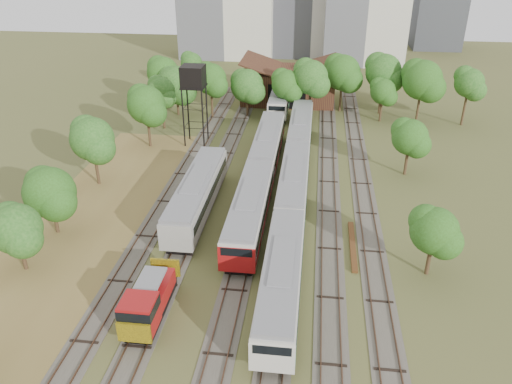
# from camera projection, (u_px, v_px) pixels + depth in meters

# --- Properties ---
(ground) EXTENTS (240.00, 240.00, 0.00)m
(ground) POSITION_uv_depth(u_px,v_px,m) (253.00, 318.00, 38.93)
(ground) COLOR #475123
(ground) RESTS_ON ground
(dry_grass_patch) EXTENTS (14.00, 60.00, 0.04)m
(dry_grass_patch) POSITION_uv_depth(u_px,v_px,m) (78.00, 246.00, 47.92)
(dry_grass_patch) COLOR brown
(dry_grass_patch) RESTS_ON ground
(tracks) EXTENTS (24.60, 80.00, 0.19)m
(tracks) POSITION_uv_depth(u_px,v_px,m) (274.00, 179.00, 61.02)
(tracks) COLOR #4C473D
(tracks) RESTS_ON ground
(railcar_red_set) EXTENTS (3.25, 34.58, 4.02)m
(railcar_red_set) POSITION_uv_depth(u_px,v_px,m) (260.00, 174.00, 57.38)
(railcar_red_set) COLOR black
(railcar_red_set) RESTS_ON ground
(railcar_green_set) EXTENTS (3.09, 52.08, 3.82)m
(railcar_green_set) POSITION_uv_depth(u_px,v_px,m) (294.00, 184.00, 55.42)
(railcar_green_set) COLOR black
(railcar_green_set) RESTS_ON ground
(railcar_rear) EXTENTS (3.06, 16.08, 3.78)m
(railcar_rear) POSITION_uv_depth(u_px,v_px,m) (281.00, 98.00, 84.33)
(railcar_rear) COLOR black
(railcar_rear) RESTS_ON ground
(shunter_locomotive) EXTENTS (2.54, 8.10, 3.32)m
(shunter_locomotive) POSITION_uv_depth(u_px,v_px,m) (148.00, 303.00, 38.13)
(shunter_locomotive) COLOR black
(shunter_locomotive) RESTS_ON ground
(old_grey_coach) EXTENTS (3.21, 18.00, 3.97)m
(old_grey_coach) POSITION_uv_depth(u_px,v_px,m) (197.00, 194.00, 52.87)
(old_grey_coach) COLOR black
(old_grey_coach) RESTS_ON ground
(water_tower) EXTENTS (3.20, 3.20, 11.06)m
(water_tower) POSITION_uv_depth(u_px,v_px,m) (193.00, 79.00, 67.39)
(water_tower) COLOR black
(water_tower) RESTS_ON ground
(rail_pile_far) EXTENTS (0.53, 8.51, 0.28)m
(rail_pile_far) POSITION_uv_depth(u_px,v_px,m) (353.00, 246.00, 47.77)
(rail_pile_far) COLOR brown
(rail_pile_far) RESTS_ON ground
(maintenance_shed) EXTENTS (16.45, 11.55, 7.58)m
(maintenance_shed) POSITION_uv_depth(u_px,v_px,m) (289.00, 84.00, 88.80)
(maintenance_shed) COLOR #391914
(maintenance_shed) RESTS_ON ground
(tree_band_left) EXTENTS (8.01, 75.38, 8.78)m
(tree_band_left) POSITION_uv_depth(u_px,v_px,m) (114.00, 132.00, 60.55)
(tree_band_left) COLOR #382616
(tree_band_left) RESTS_ON ground
(tree_band_far) EXTENTS (50.72, 11.27, 9.83)m
(tree_band_far) POSITION_uv_depth(u_px,v_px,m) (312.00, 80.00, 79.00)
(tree_band_far) COLOR #382616
(tree_band_far) RESTS_ON ground
(tree_band_right) EXTENTS (5.33, 44.78, 7.12)m
(tree_band_right) POSITION_uv_depth(u_px,v_px,m) (405.00, 141.00, 59.36)
(tree_band_right) COLOR #382616
(tree_band_right) RESTS_ON ground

